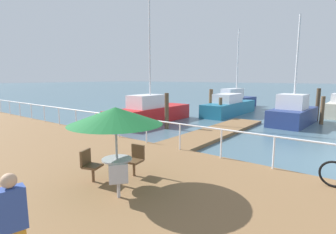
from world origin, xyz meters
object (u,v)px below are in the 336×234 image
object	(u,v)px
moored_boat_0	(235,100)
cafe_chair_2	(118,178)
moored_boat_5	(229,107)
patio_umbrella	(116,116)
cafe_chair_0	(136,158)
moored_boat_4	(293,113)
pedestrian_0	(13,226)
cafe_table_round	(117,161)
cafe_chair_1	(90,163)
moored_boat_2	(150,112)

from	to	relation	value
moored_boat_0	cafe_chair_2	world-z (taller)	moored_boat_0
moored_boat_5	patio_umbrella	distance (m)	17.60
cafe_chair_0	cafe_chair_2	bearing A→B (deg)	-150.09
moored_boat_4	pedestrian_0	bearing A→B (deg)	-179.21
cafe_table_round	patio_umbrella	size ratio (longest dim) A/B	0.32
cafe_chair_2	cafe_chair_1	bearing A→B (deg)	81.00
moored_boat_2	pedestrian_0	bearing A→B (deg)	-145.31
moored_boat_4	pedestrian_0	size ratio (longest dim) A/B	4.68
moored_boat_0	moored_boat_2	bearing A→B (deg)	174.15
moored_boat_5	cafe_chair_0	distance (m)	16.69
cafe_chair_0	moored_boat_0	bearing A→B (deg)	15.80
moored_boat_4	cafe_chair_2	distance (m)	15.63
moored_boat_2	cafe_chair_2	bearing A→B (deg)	-141.47
moored_boat_0	patio_umbrella	world-z (taller)	moored_boat_0
moored_boat_5	pedestrian_0	distance (m)	20.89
cafe_chair_1	cafe_chair_2	distance (m)	1.47
cafe_chair_2	pedestrian_0	xyz separation A→B (m)	(-2.56, -0.71, 0.29)
cafe_table_round	cafe_chair_2	xyz separation A→B (m)	(-0.54, -0.66, -0.14)
moored_boat_0	pedestrian_0	xyz separation A→B (m)	(-25.17, -7.52, 0.39)
patio_umbrella	cafe_chair_2	size ratio (longest dim) A/B	2.74
moored_boat_2	moored_boat_4	distance (m)	10.15
moored_boat_5	cafe_chair_2	xyz separation A→B (m)	(-17.48, -5.16, 0.21)
patio_umbrella	pedestrian_0	distance (m)	3.55
cafe_chair_1	moored_boat_2	bearing A→B (deg)	33.76
cafe_chair_0	pedestrian_0	distance (m)	4.22
cafe_chair_1	cafe_chair_2	world-z (taller)	same
moored_boat_2	pedestrian_0	xyz separation A→B (m)	(-12.71, -8.79, 0.45)
moored_boat_4	cafe_chair_1	distance (m)	15.51
moored_boat_5	cafe_table_round	xyz separation A→B (m)	(-16.94, -4.50, 0.34)
cafe_chair_1	cafe_chair_2	size ratio (longest dim) A/B	1.00
moored_boat_4	cafe_chair_2	world-z (taller)	moored_boat_4
cafe_table_round	cafe_chair_2	world-z (taller)	cafe_chair_2
patio_umbrella	cafe_chair_2	bearing A→B (deg)	-129.11
moored_boat_0	cafe_chair_0	bearing A→B (deg)	-164.20
moored_boat_5	cafe_chair_0	xyz separation A→B (m)	(-16.10, -4.37, 0.21)
moored_boat_0	moored_boat_4	world-z (taller)	moored_boat_0
pedestrian_0	cafe_table_round	bearing A→B (deg)	23.94
moored_boat_0	moored_boat_2	world-z (taller)	moored_boat_2
moored_boat_0	cafe_chair_1	distance (m)	23.01
moored_boat_0	patio_umbrella	xyz separation A→B (m)	(-22.08, -6.14, 1.46)
cafe_chair_2	moored_boat_0	bearing A→B (deg)	16.74
cafe_chair_0	cafe_chair_1	xyz separation A→B (m)	(-1.14, 0.66, 0.00)
moored_boat_2	cafe_chair_1	size ratio (longest dim) A/B	9.73
cafe_table_round	cafe_chair_2	bearing A→B (deg)	-129.11
moored_boat_5	cafe_table_round	world-z (taller)	moored_boat_5
cafe_chair_1	pedestrian_0	size ratio (longest dim) A/B	0.57
patio_umbrella	cafe_chair_0	world-z (taller)	patio_umbrella
moored_boat_4	moored_boat_5	distance (m)	5.92
moored_boat_5	cafe_chair_2	bearing A→B (deg)	-163.56
patio_umbrella	cafe_chair_0	xyz separation A→B (m)	(0.84, 0.13, -1.37)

